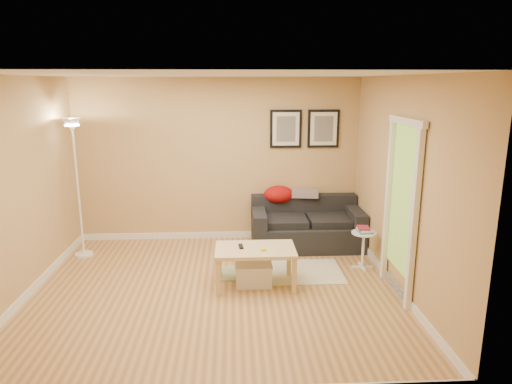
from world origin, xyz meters
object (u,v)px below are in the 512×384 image
sofa (307,223)px  coffee_table (255,267)px  book_stack (364,229)px  storage_bin (254,274)px  side_table (363,250)px  floor_lamp (78,192)px

sofa → coffee_table: bearing=-122.2°
coffee_table → book_stack: bearing=16.0°
coffee_table → storage_bin: size_ratio=2.14×
side_table → floor_lamp: size_ratio=0.25×
storage_bin → floor_lamp: (-2.48, 1.13, 0.82)m
side_table → book_stack: book_stack is taller
book_stack → floor_lamp: 4.10m
sofa → book_stack: sofa is taller
storage_bin → side_table: (1.54, 0.46, 0.12)m
sofa → book_stack: size_ratio=7.41×
coffee_table → book_stack: book_stack is taller
storage_bin → floor_lamp: bearing=155.4°
sofa → side_table: bearing=-54.7°
book_stack → floor_lamp: (-4.02, 0.66, 0.41)m
storage_bin → floor_lamp: 2.85m
coffee_table → storage_bin: (-0.02, 0.02, -0.11)m
book_stack → floor_lamp: size_ratio=0.11×
sofa → storage_bin: sofa is taller
coffee_table → floor_lamp: bearing=152.8°
storage_bin → coffee_table: bearing=-50.2°
coffee_table → storage_bin: 0.11m
sofa → side_table: (0.64, -0.90, -0.12)m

